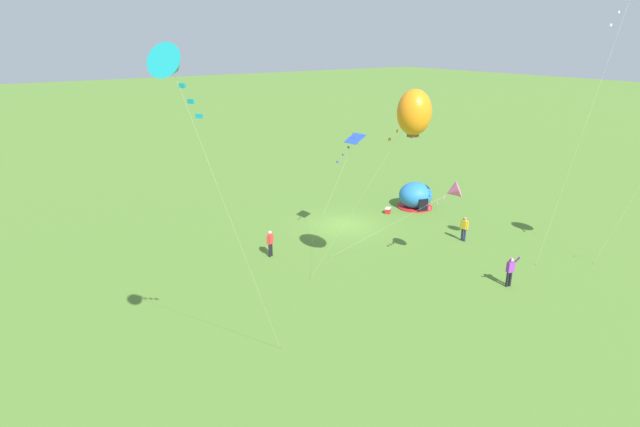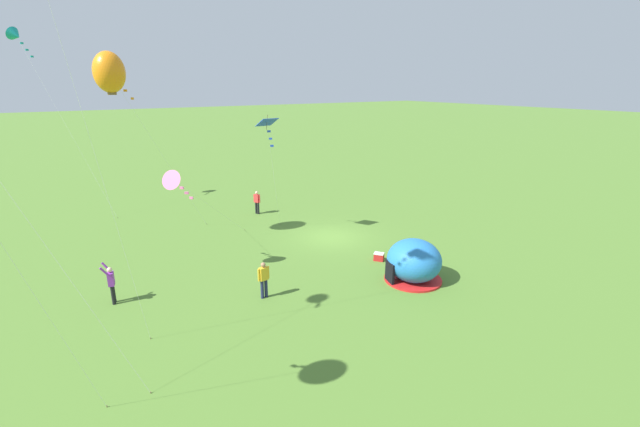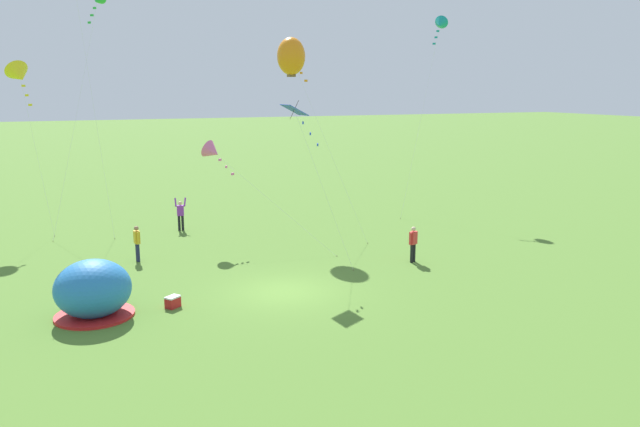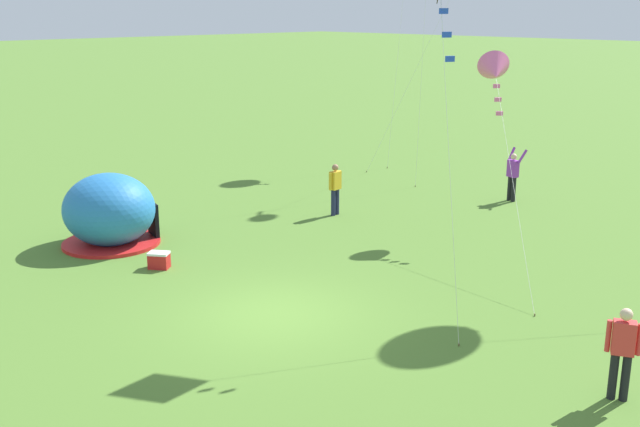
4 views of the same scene
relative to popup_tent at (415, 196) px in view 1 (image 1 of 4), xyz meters
The scene contains 10 objects.
ground_plane 7.31m from the popup_tent, ahead, with size 300.00×300.00×0.00m, color #517A2D.
popup_tent is the anchor object (origin of this frame).
cooler_box 2.88m from the popup_tent, ahead, with size 0.64×0.61×0.44m.
person_arms_raised 13.90m from the popup_tent, 66.88° to the left, with size 0.69×0.56×1.89m.
person_strolling 7.33m from the popup_tent, 71.39° to the left, with size 0.28×0.59×1.72m.
person_with_toddler 14.47m from the popup_tent, ahead, with size 0.53×0.39×1.72m.
kite_teal 30.34m from the popup_tent, 31.64° to the left, with size 5.77×4.74×12.98m.
kite_orange 18.24m from the popup_tent, 43.03° to the left, with size 3.16×5.93×10.91m.
kite_blue 11.34m from the popup_tent, 19.48° to the left, with size 2.69×2.33×7.59m.
kite_pink 12.09m from the popup_tent, 54.40° to the left, with size 5.50×6.01×5.45m.
Camera 1 is at (20.88, 27.30, 13.09)m, focal length 28.00 mm.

